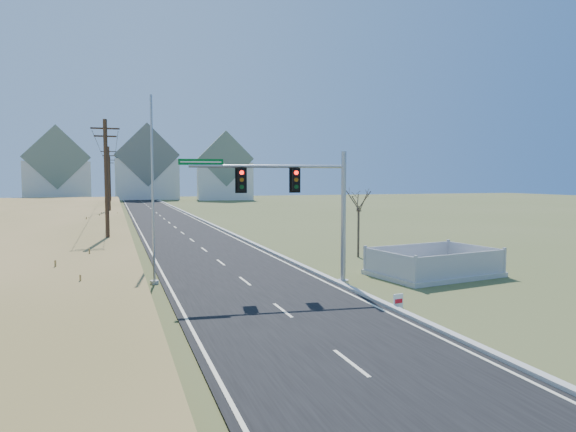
{
  "coord_description": "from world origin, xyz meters",
  "views": [
    {
      "loc": [
        -6.14,
        -20.55,
        5.15
      ],
      "look_at": [
        1.65,
        2.19,
        3.4
      ],
      "focal_mm": 32.0,
      "sensor_mm": 36.0,
      "label": 1
    }
  ],
  "objects_px": {
    "flagpole": "(153,210)",
    "bare_tree": "(359,199)",
    "open_sign": "(398,301)",
    "traffic_signal_mast": "(307,202)",
    "fence_enclosure": "(433,270)"
  },
  "relations": [
    {
      "from": "fence_enclosure",
      "to": "open_sign",
      "type": "relative_size",
      "value": 12.02
    },
    {
      "from": "traffic_signal_mast",
      "to": "bare_tree",
      "type": "relative_size",
      "value": 1.7
    },
    {
      "from": "traffic_signal_mast",
      "to": "flagpole",
      "type": "height_order",
      "value": "flagpole"
    },
    {
      "from": "bare_tree",
      "to": "traffic_signal_mast",
      "type": "bearing_deg",
      "value": -131.49
    },
    {
      "from": "traffic_signal_mast",
      "to": "bare_tree",
      "type": "bearing_deg",
      "value": 55.07
    },
    {
      "from": "traffic_signal_mast",
      "to": "flagpole",
      "type": "xyz_separation_m",
      "value": [
        -6.98,
        2.64,
        -0.39
      ]
    },
    {
      "from": "traffic_signal_mast",
      "to": "fence_enclosure",
      "type": "bearing_deg",
      "value": 7.94
    },
    {
      "from": "flagpole",
      "to": "bare_tree",
      "type": "relative_size",
      "value": 1.92
    },
    {
      "from": "open_sign",
      "to": "bare_tree",
      "type": "xyz_separation_m",
      "value": [
        4.56,
        12.58,
        3.53
      ]
    },
    {
      "from": "open_sign",
      "to": "bare_tree",
      "type": "height_order",
      "value": "bare_tree"
    },
    {
      "from": "open_sign",
      "to": "flagpole",
      "type": "height_order",
      "value": "flagpole"
    },
    {
      "from": "flagpole",
      "to": "bare_tree",
      "type": "bearing_deg",
      "value": 18.88
    },
    {
      "from": "fence_enclosure",
      "to": "bare_tree",
      "type": "distance_m",
      "value": 7.94
    },
    {
      "from": "fence_enclosure",
      "to": "bare_tree",
      "type": "relative_size",
      "value": 1.45
    },
    {
      "from": "fence_enclosure",
      "to": "open_sign",
      "type": "distance_m",
      "value": 7.8
    }
  ]
}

